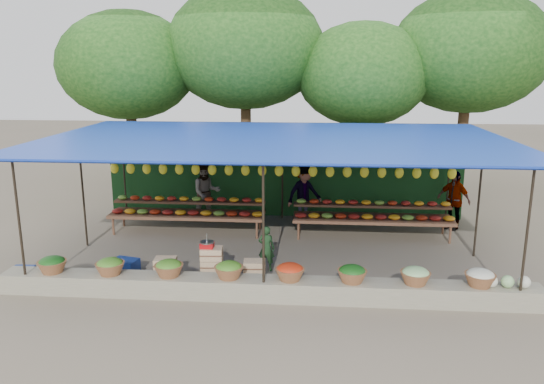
# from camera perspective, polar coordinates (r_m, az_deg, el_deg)

# --- Properties ---
(ground) EXTENTS (60.00, 60.00, 0.00)m
(ground) POSITION_cam_1_polar(r_m,az_deg,el_deg) (13.21, 0.32, -6.32)
(ground) COLOR #665E4B
(ground) RESTS_ON ground
(stone_curb) EXTENTS (10.60, 0.55, 0.40)m
(stone_curb) POSITION_cam_1_polar(r_m,az_deg,el_deg) (10.59, -0.83, -10.34)
(stone_curb) COLOR slate
(stone_curb) RESTS_ON ground
(stall_canopy) EXTENTS (10.80, 6.60, 2.82)m
(stall_canopy) POSITION_cam_1_polar(r_m,az_deg,el_deg) (12.63, 0.36, 5.27)
(stall_canopy) COLOR black
(stall_canopy) RESTS_ON ground
(produce_baskets) EXTENTS (8.98, 0.58, 0.34)m
(produce_baskets) POSITION_cam_1_polar(r_m,az_deg,el_deg) (10.46, -1.39, -8.50)
(produce_baskets) COLOR brown
(produce_baskets) RESTS_ON stone_curb
(netting_backdrop) EXTENTS (10.60, 0.06, 2.50)m
(netting_backdrop) POSITION_cam_1_polar(r_m,az_deg,el_deg) (15.90, 1.18, 1.80)
(netting_backdrop) COLOR #17421C
(netting_backdrop) RESTS_ON ground
(tree_row) EXTENTS (16.51, 5.50, 7.12)m
(tree_row) POSITION_cam_1_polar(r_m,az_deg,el_deg) (18.48, 3.41, 14.20)
(tree_row) COLOR #3A2815
(tree_row) RESTS_ON ground
(fruit_table_left) EXTENTS (4.21, 0.95, 0.93)m
(fruit_table_left) POSITION_cam_1_polar(r_m,az_deg,el_deg) (14.68, -9.02, -1.95)
(fruit_table_left) COLOR #4E2C1F
(fruit_table_left) RESTS_ON ground
(fruit_table_right) EXTENTS (4.21, 0.95, 0.93)m
(fruit_table_right) POSITION_cam_1_polar(r_m,az_deg,el_deg) (14.36, 10.77, -2.38)
(fruit_table_right) COLOR #4E2C1F
(fruit_table_right) RESTS_ON ground
(crate_counter) EXTENTS (2.37, 0.37, 0.77)m
(crate_counter) POSITION_cam_1_polar(r_m,az_deg,el_deg) (11.34, -6.61, -8.16)
(crate_counter) COLOR #A3815D
(crate_counter) RESTS_ON ground
(weighing_scale) EXTENTS (0.29, 0.29, 0.31)m
(weighing_scale) POSITION_cam_1_polar(r_m,az_deg,el_deg) (11.17, -7.01, -5.61)
(weighing_scale) COLOR red
(weighing_scale) RESTS_ON crate_counter
(vendor_seated) EXTENTS (0.42, 0.32, 1.03)m
(vendor_seated) POSITION_cam_1_polar(r_m,az_deg,el_deg) (11.83, -0.60, -6.07)
(vendor_seated) COLOR #19371A
(vendor_seated) RESTS_ON ground
(customer_left) EXTENTS (1.01, 0.90, 1.71)m
(customer_left) POSITION_cam_1_polar(r_m,az_deg,el_deg) (15.59, -7.09, -0.04)
(customer_left) COLOR slate
(customer_left) RESTS_ON ground
(customer_mid) EXTENTS (1.29, 1.17, 1.74)m
(customer_mid) POSITION_cam_1_polar(r_m,az_deg,el_deg) (15.32, 3.50, -0.13)
(customer_mid) COLOR slate
(customer_mid) RESTS_ON ground
(customer_right) EXTENTS (0.99, 0.95, 1.65)m
(customer_right) POSITION_cam_1_polar(r_m,az_deg,el_deg) (15.56, 18.95, -0.82)
(customer_right) COLOR slate
(customer_right) RESTS_ON ground
(blue_crate_front) EXTENTS (0.45, 0.33, 0.27)m
(blue_crate_front) POSITION_cam_1_polar(r_m,az_deg,el_deg) (12.68, -25.21, -7.89)
(blue_crate_front) COLOR navy
(blue_crate_front) RESTS_ON ground
(blue_crate_back) EXTENTS (0.62, 0.51, 0.32)m
(blue_crate_back) POSITION_cam_1_polar(r_m,az_deg,el_deg) (12.21, -15.50, -7.72)
(blue_crate_back) COLOR navy
(blue_crate_back) RESTS_ON ground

